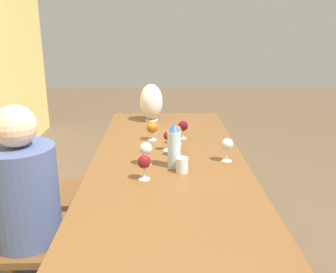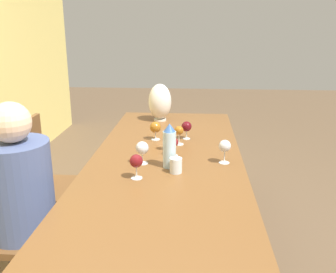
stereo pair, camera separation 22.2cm
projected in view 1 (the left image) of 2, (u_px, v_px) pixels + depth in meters
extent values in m
plane|color=brown|center=(169.00, 263.00, 2.56)|extent=(14.00, 14.00, 0.00)
cube|color=brown|center=(169.00, 164.00, 2.35)|extent=(2.55, 0.96, 0.04)
cylinder|color=brown|center=(206.00, 155.00, 3.59)|extent=(0.07, 0.07, 0.71)
cylinder|color=brown|center=(126.00, 156.00, 3.57)|extent=(0.07, 0.07, 0.71)
cylinder|color=silver|center=(174.00, 149.00, 2.21)|extent=(0.08, 0.08, 0.22)
cone|color=#33599E|center=(174.00, 127.00, 2.17)|extent=(0.07, 0.07, 0.05)
cylinder|color=silver|center=(182.00, 165.00, 2.15)|extent=(0.07, 0.07, 0.09)
cylinder|color=silver|center=(151.00, 120.00, 3.29)|extent=(0.11, 0.11, 0.01)
ellipsoid|color=silver|center=(151.00, 102.00, 3.24)|extent=(0.20, 0.20, 0.31)
cylinder|color=silver|center=(177.00, 144.00, 2.66)|extent=(0.07, 0.07, 0.00)
cylinder|color=silver|center=(177.00, 139.00, 2.65)|extent=(0.01, 0.01, 0.07)
sphere|color=#995B19|center=(177.00, 130.00, 2.63)|extent=(0.06, 0.06, 0.06)
cylinder|color=silver|center=(168.00, 150.00, 2.53)|extent=(0.07, 0.07, 0.00)
cylinder|color=silver|center=(168.00, 145.00, 2.52)|extent=(0.01, 0.01, 0.07)
sphere|color=maroon|center=(168.00, 136.00, 2.50)|extent=(0.06, 0.06, 0.06)
cylinder|color=silver|center=(175.00, 155.00, 2.43)|extent=(0.06, 0.06, 0.00)
cylinder|color=silver|center=(175.00, 151.00, 2.42)|extent=(0.01, 0.01, 0.06)
sphere|color=maroon|center=(175.00, 142.00, 2.40)|extent=(0.06, 0.06, 0.06)
cylinder|color=silver|center=(183.00, 138.00, 2.79)|extent=(0.06, 0.06, 0.00)
cylinder|color=silver|center=(183.00, 134.00, 2.78)|extent=(0.01, 0.01, 0.06)
sphere|color=#510C14|center=(183.00, 126.00, 2.76)|extent=(0.08, 0.08, 0.08)
cylinder|color=silver|center=(146.00, 164.00, 2.28)|extent=(0.07, 0.07, 0.00)
cylinder|color=silver|center=(146.00, 159.00, 2.27)|extent=(0.01, 0.01, 0.06)
sphere|color=silver|center=(146.00, 149.00, 2.25)|extent=(0.08, 0.08, 0.08)
cylinder|color=silver|center=(152.00, 140.00, 2.75)|extent=(0.07, 0.07, 0.00)
cylinder|color=silver|center=(152.00, 136.00, 2.74)|extent=(0.01, 0.01, 0.06)
sphere|color=#995B19|center=(152.00, 128.00, 2.72)|extent=(0.08, 0.08, 0.08)
cylinder|color=silver|center=(226.00, 161.00, 2.34)|extent=(0.07, 0.07, 0.00)
cylinder|color=silver|center=(227.00, 155.00, 2.32)|extent=(0.01, 0.01, 0.08)
sphere|color=silver|center=(227.00, 144.00, 2.30)|extent=(0.07, 0.07, 0.07)
cylinder|color=silver|center=(144.00, 179.00, 2.06)|extent=(0.06, 0.06, 0.00)
cylinder|color=silver|center=(144.00, 173.00, 2.05)|extent=(0.01, 0.01, 0.07)
sphere|color=maroon|center=(144.00, 162.00, 2.03)|extent=(0.07, 0.07, 0.07)
cube|color=brown|center=(29.00, 242.00, 2.04)|extent=(0.44, 0.44, 0.04)
cylinder|color=brown|center=(75.00, 256.00, 2.30)|extent=(0.04, 0.04, 0.41)
cylinder|color=brown|center=(13.00, 257.00, 2.29)|extent=(0.04, 0.04, 0.41)
cube|color=brown|center=(58.00, 194.00, 2.61)|extent=(0.44, 0.44, 0.04)
cube|color=brown|center=(25.00, 159.00, 2.53)|extent=(0.40, 0.03, 0.49)
cylinder|color=brown|center=(82.00, 237.00, 2.50)|extent=(0.04, 0.04, 0.41)
cylinder|color=brown|center=(92.00, 210.00, 2.86)|extent=(0.04, 0.04, 0.41)
cylinder|color=brown|center=(24.00, 238.00, 2.49)|extent=(0.04, 0.04, 0.41)
cylinder|color=brown|center=(42.00, 210.00, 2.85)|extent=(0.04, 0.04, 0.41)
cube|color=#2D2D38|center=(45.00, 273.00, 2.11)|extent=(0.28, 0.20, 0.45)
cylinder|color=#475684|center=(23.00, 194.00, 1.96)|extent=(0.37, 0.37, 0.53)
sphere|color=beige|center=(15.00, 126.00, 1.85)|extent=(0.22, 0.22, 0.22)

